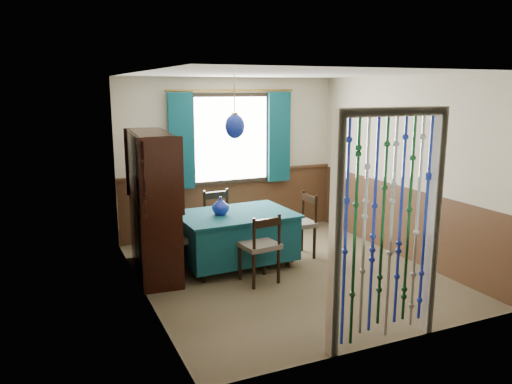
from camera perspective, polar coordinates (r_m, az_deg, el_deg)
name	(u,v)px	position (r m, az deg, el deg)	size (l,w,h in m)	color
floor	(286,273)	(6.53, 3.48, -9.20)	(4.00, 4.00, 0.00)	brown
ceiling	(289,74)	(6.09, 3.78, 13.31)	(4.00, 4.00, 0.00)	silver
wall_back	(230,157)	(8.00, -2.99, 3.98)	(3.60, 3.60, 0.00)	beige
wall_front	(392,214)	(4.55, 15.29, -2.46)	(3.60, 3.60, 0.00)	beige
wall_left	(142,189)	(5.61, -12.95, 0.32)	(4.00, 4.00, 0.00)	beige
wall_right	(403,168)	(7.19, 16.49, 2.62)	(4.00, 4.00, 0.00)	beige
wainscot_back	(231,203)	(8.12, -2.90, -1.28)	(3.60, 3.60, 0.00)	#492E1C
wainscot_front	(386,293)	(4.79, 14.68, -11.14)	(3.60, 3.60, 0.00)	#492E1C
wainscot_left	(146,254)	(5.80, -12.46, -6.95)	(4.00, 4.00, 0.00)	#492E1C
wainscot_right	(399,221)	(7.33, 16.06, -3.18)	(4.00, 4.00, 0.00)	#492E1C
window	(231,139)	(7.91, -2.88, 6.09)	(1.32, 0.12, 1.42)	black
doorway	(387,234)	(4.64, 14.69, -4.69)	(1.16, 0.12, 2.18)	silver
dining_table	(236,235)	(6.65, -2.34, -4.94)	(1.54, 1.10, 0.72)	#0E414C
chair_near	(260,246)	(6.06, 0.51, -6.20)	(0.48, 0.46, 0.87)	black
chair_far	(220,220)	(7.23, -4.08, -3.17)	(0.47, 0.45, 0.89)	black
chair_left	(173,239)	(6.36, -9.41, -5.38)	(0.51, 0.53, 0.90)	black
chair_right	(300,223)	(7.03, 5.00, -3.59)	(0.43, 0.45, 0.90)	black
sideboard	(153,226)	(6.47, -11.64, -3.80)	(0.59, 1.42, 1.81)	black
pendant_lamp	(235,126)	(6.39, -2.44, 7.53)	(0.25, 0.25, 0.80)	olive
vase_table	(221,206)	(6.49, -4.07, -1.65)	(0.21, 0.21, 0.22)	navy
bowl_shelf	(162,180)	(6.02, -10.65, 1.32)	(0.19, 0.19, 0.05)	beige
vase_sideboard	(151,192)	(6.76, -11.96, 0.04)	(0.16, 0.16, 0.17)	beige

